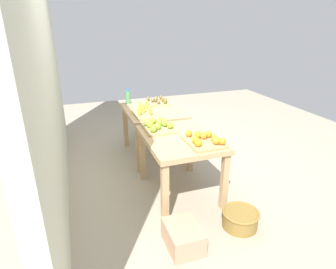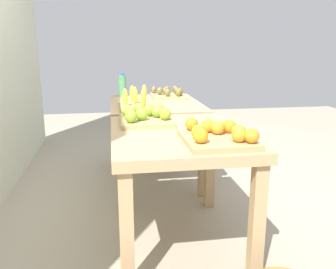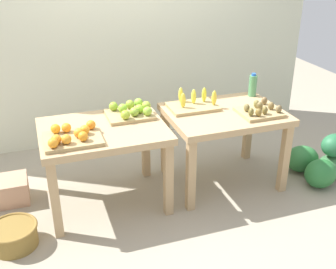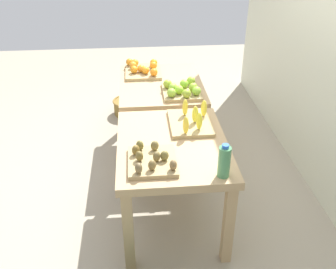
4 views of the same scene
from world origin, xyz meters
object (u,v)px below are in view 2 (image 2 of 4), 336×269
object	(u,v)px
display_table_left	(178,148)
water_bottle	(122,86)
display_table_right	(155,114)
orange_bin	(218,135)
apple_bin	(145,116)
kiwi_bin	(168,94)
watermelon_pile	(168,136)
banana_crate	(139,103)

from	to	relation	value
display_table_left	water_bottle	distance (m)	1.59
display_table_right	orange_bin	world-z (taller)	orange_bin
water_bottle	apple_bin	bearing A→B (deg)	-175.08
kiwi_bin	watermelon_pile	size ratio (longest dim) A/B	0.57
kiwi_bin	watermelon_pile	bearing A→B (deg)	-8.53
display_table_left	display_table_right	size ratio (longest dim) A/B	1.00
apple_bin	kiwi_bin	bearing A→B (deg)	-17.07
display_table_right	water_bottle	xyz separation A→B (m)	(0.43, 0.28, 0.21)
orange_bin	kiwi_bin	size ratio (longest dim) A/B	1.22
display_table_left	banana_crate	world-z (taller)	banana_crate
apple_bin	water_bottle	distance (m)	1.27
display_table_right	watermelon_pile	xyz separation A→B (m)	(0.93, -0.26, -0.46)
orange_bin	kiwi_bin	world-z (taller)	orange_bin
display_table_right	orange_bin	xyz separation A→B (m)	(-1.39, -0.17, 0.15)
display_table_left	display_table_right	distance (m)	1.12
apple_bin	watermelon_pile	bearing A→B (deg)	-13.90
watermelon_pile	display_table_left	bearing A→B (deg)	172.64
banana_crate	water_bottle	size ratio (longest dim) A/B	1.90
banana_crate	kiwi_bin	size ratio (longest dim) A/B	1.22
display_table_right	watermelon_pile	distance (m)	1.07
apple_bin	water_bottle	size ratio (longest dim) A/B	1.81
display_table_right	orange_bin	distance (m)	1.41
banana_crate	water_bottle	distance (m)	0.69
water_bottle	kiwi_bin	bearing A→B (deg)	-111.26
display_table_right	banana_crate	distance (m)	0.33
display_table_right	apple_bin	xyz separation A→B (m)	(-0.83, 0.17, 0.15)
apple_bin	water_bottle	world-z (taller)	water_bottle
banana_crate	display_table_right	bearing A→B (deg)	-34.96
orange_bin	banana_crate	size ratio (longest dim) A/B	1.00
orange_bin	water_bottle	world-z (taller)	water_bottle
watermelon_pile	display_table_right	bearing A→B (deg)	164.10
apple_bin	watermelon_pile	world-z (taller)	apple_bin
display_table_right	display_table_left	bearing A→B (deg)	180.00
apple_bin	display_table_left	bearing A→B (deg)	-149.65
apple_bin	display_table_right	bearing A→B (deg)	-11.61
banana_crate	kiwi_bin	world-z (taller)	banana_crate
apple_bin	kiwi_bin	size ratio (longest dim) A/B	1.16
banana_crate	watermelon_pile	size ratio (longest dim) A/B	0.69
kiwi_bin	display_table_right	bearing A→B (deg)	147.75
display_table_right	watermelon_pile	world-z (taller)	display_table_right
orange_bin	apple_bin	distance (m)	0.65
display_table_left	apple_bin	size ratio (longest dim) A/B	2.48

